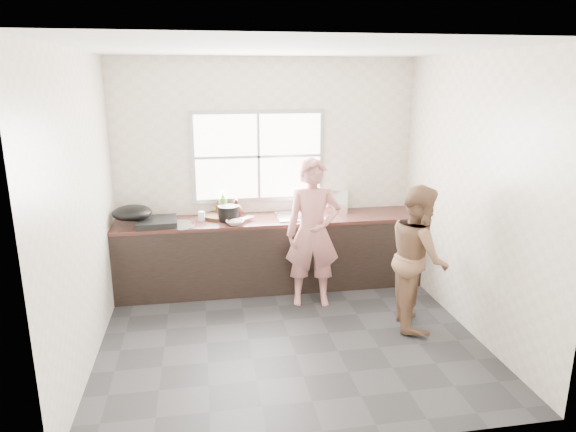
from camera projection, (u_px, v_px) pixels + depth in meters
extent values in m
cube|color=#28282A|center=(289.00, 337.00, 5.05)|extent=(3.60, 3.20, 0.01)
cube|color=silver|center=(289.00, 48.00, 4.34)|extent=(3.60, 3.20, 0.01)
cube|color=beige|center=(267.00, 172.00, 6.22)|extent=(3.60, 0.01, 2.70)
cube|color=beige|center=(82.00, 212.00, 4.40)|extent=(0.01, 3.20, 2.70)
cube|color=silver|center=(472.00, 196.00, 4.99)|extent=(0.01, 3.20, 2.70)
cube|color=beige|center=(334.00, 264.00, 3.17)|extent=(3.60, 0.01, 2.70)
cube|color=black|center=(271.00, 254.00, 6.17)|extent=(3.60, 0.62, 0.82)
cube|color=#361B16|center=(271.00, 220.00, 6.06)|extent=(3.60, 0.64, 0.04)
cube|color=silver|center=(300.00, 216.00, 6.11)|extent=(0.55, 0.45, 0.02)
cylinder|color=silver|center=(297.00, 201.00, 6.26)|extent=(0.02, 0.02, 0.30)
cube|color=#9EA0A5|center=(258.00, 156.00, 6.14)|extent=(1.60, 0.05, 1.10)
cube|color=white|center=(259.00, 157.00, 6.12)|extent=(1.50, 0.01, 1.00)
imported|color=tan|center=(313.00, 238.00, 5.61)|extent=(0.60, 0.44, 1.54)
imported|color=brown|center=(418.00, 257.00, 5.13)|extent=(0.68, 0.80, 1.46)
cylinder|color=#301F12|center=(220.00, 216.00, 6.06)|extent=(0.47, 0.47, 0.04)
cube|color=#B3B6BA|center=(247.00, 217.00, 5.91)|extent=(0.19, 0.19, 0.01)
imported|color=silver|center=(235.00, 222.00, 5.77)|extent=(0.23, 0.23, 0.05)
imported|color=silver|center=(311.00, 219.00, 5.91)|extent=(0.22, 0.22, 0.06)
imported|color=silver|center=(303.00, 215.00, 6.06)|extent=(0.24, 0.24, 0.06)
cylinder|color=black|center=(228.00, 213.00, 5.92)|extent=(0.32, 0.32, 0.17)
cylinder|color=white|center=(217.00, 218.00, 6.00)|extent=(0.29, 0.29, 0.02)
imported|color=#519330|center=(223.00, 203.00, 6.14)|extent=(0.13, 0.13, 0.30)
imported|color=#4C2C13|center=(220.00, 208.00, 6.14)|extent=(0.10, 0.10, 0.18)
imported|color=#3F190F|center=(236.00, 208.00, 6.11)|extent=(0.17, 0.17, 0.19)
cylinder|color=silver|center=(202.00, 216.00, 5.92)|extent=(0.08, 0.08, 0.11)
cube|color=black|center=(157.00, 222.00, 5.76)|extent=(0.47, 0.47, 0.07)
ellipsoid|color=black|center=(132.00, 213.00, 5.72)|extent=(0.45, 0.45, 0.16)
cube|color=white|center=(333.00, 199.00, 6.35)|extent=(0.44, 0.37, 0.28)
cylinder|color=silver|center=(184.00, 226.00, 5.69)|extent=(0.30, 0.30, 0.01)
cylinder|color=silver|center=(180.00, 223.00, 5.83)|extent=(0.33, 0.33, 0.01)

